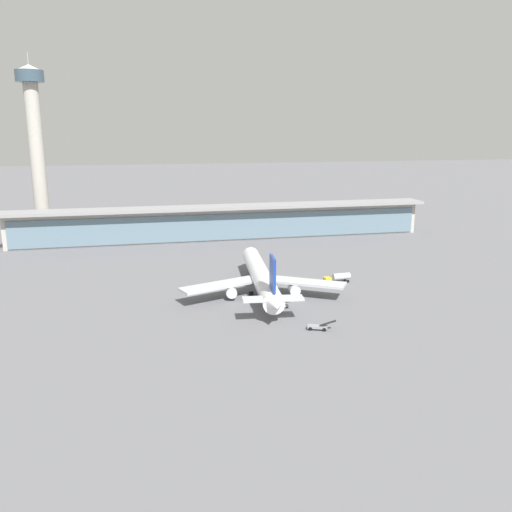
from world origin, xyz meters
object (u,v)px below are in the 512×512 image
Objects in this scene: service_truck_under_wing_yellow at (338,277)px; service_truck_near_nose_grey at (281,304)px; airliner_on_stand at (261,277)px; control_tower at (35,139)px; service_truck_mid_apron_grey at (318,327)px.

service_truck_near_nose_grey is at bearing -141.78° from service_truck_under_wing_yellow.
airliner_on_stand is 7.20× the size of service_truck_under_wing_yellow.
control_tower reaches higher than service_truck_under_wing_yellow.
control_tower is (-80.30, 123.14, 42.56)m from service_truck_near_nose_grey.
airliner_on_stand is at bearing 102.78° from service_truck_near_nose_grey.
service_truck_mid_apron_grey is (-19.61, -37.49, -0.90)m from service_truck_under_wing_yellow.
service_truck_near_nose_grey and service_truck_mid_apron_grey have the same top height.
airliner_on_stand reaches higher than service_truck_near_nose_grey.
control_tower is at bearing 134.98° from service_truck_under_wing_yellow.
service_truck_near_nose_grey is (2.80, -12.33, -4.47)m from airliner_on_stand.
service_truck_under_wing_yellow reaches higher than service_truck_near_nose_grey.
control_tower is at bearing 124.97° from airliner_on_stand.
control_tower is (-77.50, 110.81, 38.09)m from airliner_on_stand.
control_tower is at bearing 120.83° from service_truck_mid_apron_grey.
service_truck_near_nose_grey is at bearing 103.04° from service_truck_mid_apron_grey.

